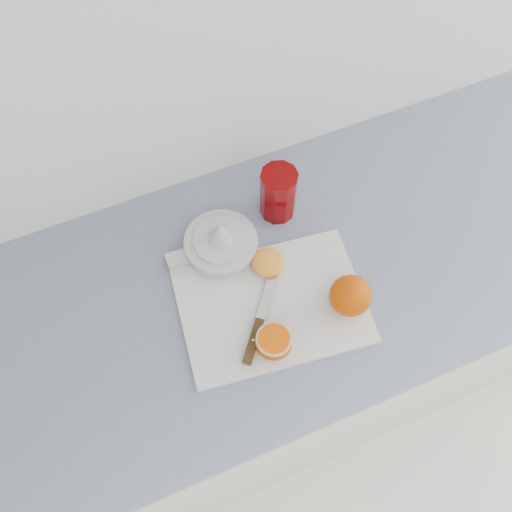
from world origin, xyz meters
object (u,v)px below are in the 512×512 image
object	(u,v)px
cutting_board	(272,305)
half_orange	(274,342)
citrus_juicer	(220,243)
red_tumbler	(278,195)
counter	(271,344)

from	to	relation	value
cutting_board	half_orange	distance (m)	0.09
citrus_juicer	red_tumbler	bearing A→B (deg)	16.48
counter	cutting_board	size ratio (longest dim) A/B	6.58
counter	red_tumbler	world-z (taller)	red_tumbler
cutting_board	red_tumbler	xyz separation A→B (m)	(0.10, 0.21, 0.05)
half_orange	red_tumbler	distance (m)	0.32
half_orange	citrus_juicer	bearing A→B (deg)	93.66
cutting_board	half_orange	world-z (taller)	half_orange
counter	citrus_juicer	xyz separation A→B (m)	(-0.09, 0.10, 0.47)
cutting_board	half_orange	bearing A→B (deg)	-112.12
cutting_board	red_tumbler	world-z (taller)	red_tumbler
cutting_board	red_tumbler	bearing A→B (deg)	63.57
red_tumbler	half_orange	bearing A→B (deg)	-115.25
citrus_juicer	red_tumbler	world-z (taller)	red_tumbler
red_tumbler	citrus_juicer	bearing A→B (deg)	-163.52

